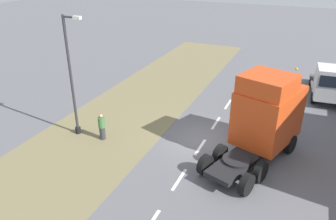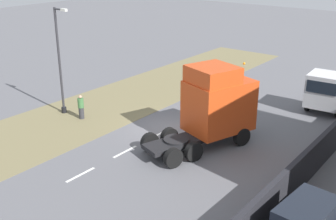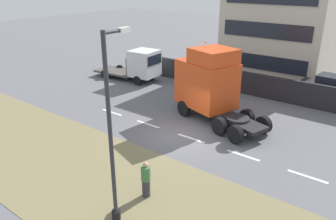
% 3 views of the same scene
% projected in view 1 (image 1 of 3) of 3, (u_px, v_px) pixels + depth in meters
% --- Properties ---
extents(ground_plane, '(120.00, 120.00, 0.00)m').
position_uv_depth(ground_plane, '(204.00, 141.00, 19.06)').
color(ground_plane, slate).
rests_on(ground_plane, ground).
extents(grass_verge, '(7.00, 44.00, 0.01)m').
position_uv_depth(grass_verge, '(116.00, 122.00, 21.22)').
color(grass_verge, olive).
rests_on(grass_verge, ground).
extents(lane_markings, '(0.16, 14.60, 0.00)m').
position_uv_depth(lane_markings, '(200.00, 147.00, 18.48)').
color(lane_markings, white).
rests_on(lane_markings, ground).
extents(lorry_cab, '(4.37, 6.75, 4.69)m').
position_uv_depth(lorry_cab, '(266.00, 115.00, 17.01)').
color(lorry_cab, black).
rests_on(lorry_cab, ground).
extents(flatbed_truck, '(2.57, 6.32, 2.78)m').
position_uv_depth(flatbed_truck, '(331.00, 84.00, 23.47)').
color(flatbed_truck, silver).
rests_on(flatbed_truck, ground).
extents(lamp_post, '(1.29, 0.33, 7.04)m').
position_uv_depth(lamp_post, '(73.00, 84.00, 18.52)').
color(lamp_post, black).
rests_on(lamp_post, ground).
extents(pedestrian, '(0.39, 0.39, 1.62)m').
position_uv_depth(pedestrian, '(102.00, 127.00, 18.98)').
color(pedestrian, '#333338').
rests_on(pedestrian, ground).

